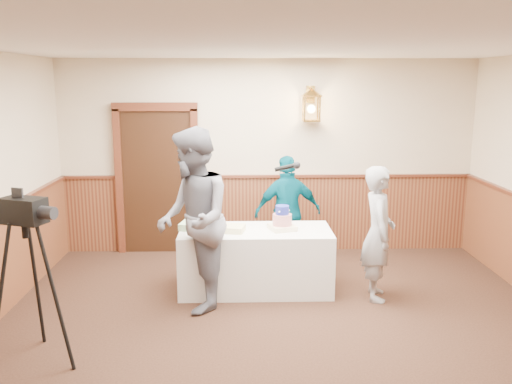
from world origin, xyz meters
TOP-DOWN VIEW (x-y plane):
  - ground at (0.00, 0.00)m, footprint 7.00×7.00m
  - room_shell at (-0.05, 0.45)m, footprint 6.02×7.02m
  - display_table at (-0.22, 1.90)m, footprint 1.80×0.80m
  - tiered_cake at (0.09, 1.90)m, footprint 0.36×0.36m
  - sheet_cake_yellow at (-0.53, 1.84)m, footprint 0.39×0.32m
  - sheet_cake_green at (-0.94, 1.96)m, footprint 0.39×0.34m
  - interviewer at (-0.92, 1.40)m, footprint 1.64×1.11m
  - baker at (1.17, 1.61)m, footprint 0.43×0.61m
  - assistant_p at (0.23, 2.69)m, footprint 0.94×0.50m
  - tv_camera_rig at (-2.25, 0.21)m, footprint 0.59×0.56m

SIDE VIEW (x-z plane):
  - ground at x=0.00m, z-range 0.00..0.00m
  - display_table at x=-0.22m, z-range 0.00..0.75m
  - tv_camera_rig at x=-2.25m, z-range -0.08..1.44m
  - assistant_p at x=0.23m, z-range 0.00..1.53m
  - baker at x=1.17m, z-range 0.00..1.56m
  - sheet_cake_yellow at x=-0.53m, z-range 0.75..0.82m
  - sheet_cake_green at x=-0.94m, z-range 0.75..0.83m
  - tiered_cake at x=0.09m, z-range 0.72..1.01m
  - interviewer at x=-0.92m, z-range 0.00..2.01m
  - room_shell at x=-0.05m, z-range 0.12..2.93m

